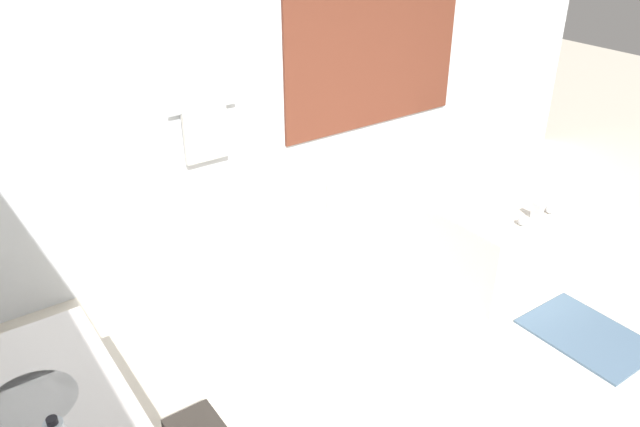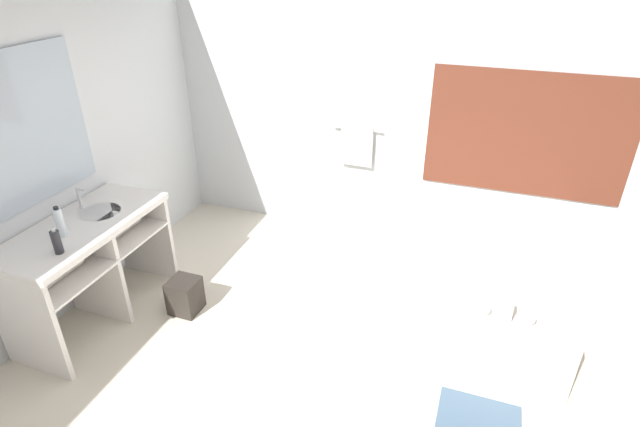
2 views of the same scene
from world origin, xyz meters
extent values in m
plane|color=beige|center=(0.00, 0.00, 0.00)|extent=(16.00, 16.00, 0.00)
cube|color=silver|center=(0.00, 2.23, 1.35)|extent=(7.40, 0.06, 2.70)
cube|color=brown|center=(1.22, 2.19, 1.26)|extent=(1.70, 0.02, 1.10)
cylinder|color=silver|center=(-0.30, 2.16, 1.15)|extent=(0.50, 0.02, 0.02)
cube|color=beige|center=(-0.30, 2.15, 0.98)|extent=(0.32, 0.04, 0.40)
cylinder|color=white|center=(-1.88, 0.35, 0.82)|extent=(0.32, 0.32, 0.12)
cube|color=white|center=(-1.88, 0.80, 0.41)|extent=(0.57, 0.04, 0.83)
cylinder|color=beige|center=(-1.83, 0.48, 0.68)|extent=(0.13, 0.37, 0.13)
cube|color=silver|center=(1.22, 1.30, 0.28)|extent=(0.91, 1.79, 0.56)
ellipsoid|color=white|center=(1.22, 1.30, 0.41)|extent=(0.66, 1.29, 0.30)
cube|color=silver|center=(1.22, 0.50, 0.62)|extent=(0.04, 0.07, 0.12)
sphere|color=silver|center=(1.08, 0.50, 0.59)|extent=(0.06, 0.06, 0.06)
sphere|color=silver|center=(1.36, 0.50, 0.59)|extent=(0.06, 0.06, 0.06)
cylinder|color=black|center=(-1.86, -0.04, 1.10)|extent=(0.03, 0.03, 0.02)
cube|color=slate|center=(1.14, -0.05, 0.01)|extent=(0.52, 0.72, 0.02)
camera|label=1|loc=(-1.99, -1.58, 2.52)|focal=35.00mm
camera|label=2|loc=(0.91, -2.31, 2.73)|focal=28.00mm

